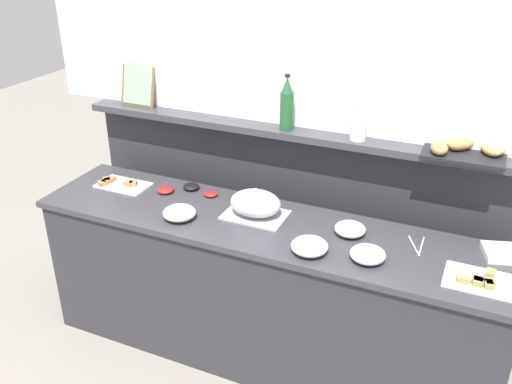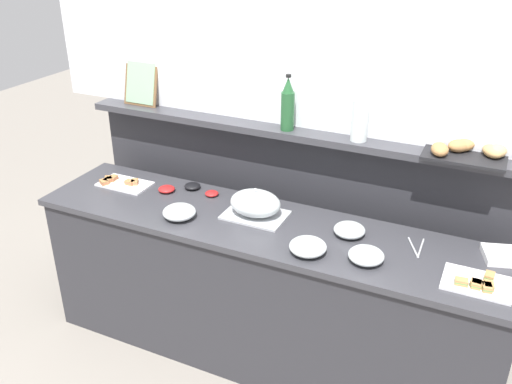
{
  "view_description": "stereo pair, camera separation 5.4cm",
  "coord_description": "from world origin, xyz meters",
  "px_view_note": "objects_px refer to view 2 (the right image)",
  "views": [
    {
      "loc": [
        1.01,
        -2.38,
        2.38
      ],
      "look_at": [
        -0.09,
        0.1,
        1.03
      ],
      "focal_mm": 38.9,
      "sensor_mm": 36.0,
      "label": 1
    },
    {
      "loc": [
        1.06,
        -2.36,
        2.38
      ],
      "look_at": [
        -0.09,
        0.1,
        1.03
      ],
      "focal_mm": 38.9,
      "sensor_mm": 36.0,
      "label": 2
    }
  ],
  "objects_px": {
    "glass_bowl_extra": "(366,256)",
    "condiment_bowl_red": "(212,193)",
    "glass_bowl_medium": "(349,230)",
    "framed_picture": "(141,82)",
    "serving_tongs": "(417,248)",
    "bread_basket": "(468,151)",
    "serving_cloche": "(255,204)",
    "water_carafe": "(360,120)",
    "condiment_bowl_dark": "(192,186)",
    "condiment_bowl_teal": "(167,189)",
    "napkin_stack": "(502,256)",
    "sandwich_platter_front": "(478,283)",
    "glass_bowl_large": "(179,213)",
    "wine_bottle_green": "(288,105)",
    "sandwich_platter_side": "(122,183)",
    "glass_bowl_small": "(308,247)"
  },
  "relations": [
    {
      "from": "serving_cloche",
      "to": "glass_bowl_extra",
      "type": "xyz_separation_m",
      "value": [
        0.67,
        -0.18,
        -0.04
      ]
    },
    {
      "from": "bread_basket",
      "to": "water_carafe",
      "type": "distance_m",
      "value": 0.56
    },
    {
      "from": "condiment_bowl_teal",
      "to": "wine_bottle_green",
      "type": "distance_m",
      "value": 0.88
    },
    {
      "from": "glass_bowl_extra",
      "to": "napkin_stack",
      "type": "xyz_separation_m",
      "value": [
        0.59,
        0.3,
        -0.01
      ]
    },
    {
      "from": "wine_bottle_green",
      "to": "glass_bowl_medium",
      "type": "bearing_deg",
      "value": -33.05
    },
    {
      "from": "serving_cloche",
      "to": "napkin_stack",
      "type": "relative_size",
      "value": 2.0
    },
    {
      "from": "glass_bowl_large",
      "to": "glass_bowl_small",
      "type": "height_order",
      "value": "glass_bowl_small"
    },
    {
      "from": "condiment_bowl_red",
      "to": "bread_basket",
      "type": "height_order",
      "value": "bread_basket"
    },
    {
      "from": "glass_bowl_medium",
      "to": "wine_bottle_green",
      "type": "height_order",
      "value": "wine_bottle_green"
    },
    {
      "from": "sandwich_platter_front",
      "to": "glass_bowl_large",
      "type": "relative_size",
      "value": 1.64
    },
    {
      "from": "serving_tongs",
      "to": "framed_picture",
      "type": "distance_m",
      "value": 1.96
    },
    {
      "from": "serving_cloche",
      "to": "water_carafe",
      "type": "bearing_deg",
      "value": 37.19
    },
    {
      "from": "condiment_bowl_red",
      "to": "condiment_bowl_teal",
      "type": "distance_m",
      "value": 0.28
    },
    {
      "from": "bread_basket",
      "to": "serving_tongs",
      "type": "bearing_deg",
      "value": -113.46
    },
    {
      "from": "glass_bowl_large",
      "to": "glass_bowl_extra",
      "type": "bearing_deg",
      "value": 0.56
    },
    {
      "from": "glass_bowl_extra",
      "to": "framed_picture",
      "type": "relative_size",
      "value": 0.59
    },
    {
      "from": "framed_picture",
      "to": "glass_bowl_medium",
      "type": "bearing_deg",
      "value": -13.56
    },
    {
      "from": "condiment_bowl_dark",
      "to": "framed_picture",
      "type": "bearing_deg",
      "value": 154.47
    },
    {
      "from": "serving_tongs",
      "to": "condiment_bowl_red",
      "type": "bearing_deg",
      "value": 175.98
    },
    {
      "from": "framed_picture",
      "to": "water_carafe",
      "type": "distance_m",
      "value": 1.43
    },
    {
      "from": "sandwich_platter_side",
      "to": "water_carafe",
      "type": "height_order",
      "value": "water_carafe"
    },
    {
      "from": "serving_cloche",
      "to": "condiment_bowl_red",
      "type": "bearing_deg",
      "value": 160.95
    },
    {
      "from": "glass_bowl_extra",
      "to": "condiment_bowl_dark",
      "type": "xyz_separation_m",
      "value": [
        -1.16,
        0.33,
        -0.01
      ]
    },
    {
      "from": "sandwich_platter_side",
      "to": "glass_bowl_medium",
      "type": "bearing_deg",
      "value": 0.11
    },
    {
      "from": "wine_bottle_green",
      "to": "water_carafe",
      "type": "relative_size",
      "value": 1.39
    },
    {
      "from": "sandwich_platter_side",
      "to": "glass_bowl_small",
      "type": "distance_m",
      "value": 1.33
    },
    {
      "from": "serving_cloche",
      "to": "glass_bowl_large",
      "type": "distance_m",
      "value": 0.42
    },
    {
      "from": "glass_bowl_extra",
      "to": "condiment_bowl_red",
      "type": "xyz_separation_m",
      "value": [
        -1.01,
        0.3,
        -0.02
      ]
    },
    {
      "from": "glass_bowl_extra",
      "to": "serving_tongs",
      "type": "relative_size",
      "value": 0.92
    },
    {
      "from": "sandwich_platter_front",
      "to": "glass_bowl_extra",
      "type": "bearing_deg",
      "value": -177.08
    },
    {
      "from": "framed_picture",
      "to": "condiment_bowl_red",
      "type": "bearing_deg",
      "value": -22.51
    },
    {
      "from": "condiment_bowl_teal",
      "to": "framed_picture",
      "type": "bearing_deg",
      "value": 137.71
    },
    {
      "from": "condiment_bowl_teal",
      "to": "napkin_stack",
      "type": "xyz_separation_m",
      "value": [
        1.87,
        0.07,
        -0.0
      ]
    },
    {
      "from": "serving_cloche",
      "to": "glass_bowl_large",
      "type": "relative_size",
      "value": 1.87
    },
    {
      "from": "framed_picture",
      "to": "water_carafe",
      "type": "bearing_deg",
      "value": -1.54
    },
    {
      "from": "glass_bowl_medium",
      "to": "condiment_bowl_red",
      "type": "bearing_deg",
      "value": 173.49
    },
    {
      "from": "sandwich_platter_front",
      "to": "napkin_stack",
      "type": "relative_size",
      "value": 1.75
    },
    {
      "from": "glass_bowl_medium",
      "to": "framed_picture",
      "type": "distance_m",
      "value": 1.63
    },
    {
      "from": "serving_tongs",
      "to": "condiment_bowl_dark",
      "type": "bearing_deg",
      "value": 175.08
    },
    {
      "from": "condiment_bowl_teal",
      "to": "condiment_bowl_dark",
      "type": "height_order",
      "value": "same"
    },
    {
      "from": "glass_bowl_large",
      "to": "framed_picture",
      "type": "distance_m",
      "value": 0.98
    },
    {
      "from": "sandwich_platter_side",
      "to": "serving_tongs",
      "type": "distance_m",
      "value": 1.79
    },
    {
      "from": "condiment_bowl_dark",
      "to": "water_carafe",
      "type": "bearing_deg",
      "value": 11.56
    },
    {
      "from": "sandwich_platter_side",
      "to": "wine_bottle_green",
      "type": "distance_m",
      "value": 1.14
    },
    {
      "from": "sandwich_platter_front",
      "to": "wine_bottle_green",
      "type": "xyz_separation_m",
      "value": [
        -1.13,
        0.49,
        0.53
      ]
    },
    {
      "from": "serving_cloche",
      "to": "glass_bowl_small",
      "type": "relative_size",
      "value": 1.84
    },
    {
      "from": "sandwich_platter_front",
      "to": "glass_bowl_medium",
      "type": "relative_size",
      "value": 1.83
    },
    {
      "from": "sandwich_platter_front",
      "to": "serving_cloche",
      "type": "relative_size",
      "value": 0.88
    },
    {
      "from": "condiment_bowl_teal",
      "to": "condiment_bowl_dark",
      "type": "relative_size",
      "value": 1.02
    },
    {
      "from": "glass_bowl_large",
      "to": "water_carafe",
      "type": "xyz_separation_m",
      "value": [
        0.82,
        0.54,
        0.48
      ]
    }
  ]
}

